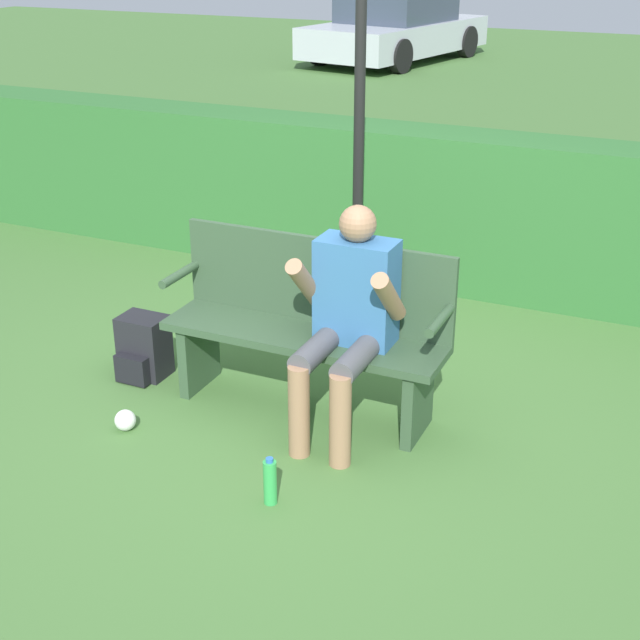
# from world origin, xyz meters

# --- Properties ---
(ground_plane) EXTENTS (40.00, 40.00, 0.00)m
(ground_plane) POSITION_xyz_m (0.00, 0.00, 0.00)
(ground_plane) COLOR #426B33
(hedge_back) EXTENTS (12.00, 0.50, 1.14)m
(hedge_back) POSITION_xyz_m (0.00, 2.19, 0.57)
(hedge_back) COLOR #2D662D
(hedge_back) RESTS_ON ground
(park_bench) EXTENTS (1.58, 0.40, 0.96)m
(park_bench) POSITION_xyz_m (0.00, 0.07, 0.49)
(park_bench) COLOR #334C33
(park_bench) RESTS_ON ground
(person_seated) EXTENTS (0.55, 0.63, 1.21)m
(person_seated) POSITION_xyz_m (0.30, -0.07, 0.67)
(person_seated) COLOR #336699
(person_seated) RESTS_ON ground
(backpack) EXTENTS (0.27, 0.28, 0.38)m
(backpack) POSITION_xyz_m (-1.05, -0.02, 0.18)
(backpack) COLOR black
(backpack) RESTS_ON ground
(water_bottle) EXTENTS (0.06, 0.06, 0.25)m
(water_bottle) POSITION_xyz_m (0.24, -0.86, 0.12)
(water_bottle) COLOR green
(water_bottle) RESTS_ON ground
(signpost) EXTENTS (0.38, 0.09, 2.91)m
(signpost) POSITION_xyz_m (-0.22, 1.32, 1.61)
(signpost) COLOR black
(signpost) RESTS_ON ground
(parked_car) EXTENTS (2.65, 4.53, 1.26)m
(parked_car) POSITION_xyz_m (-4.27, 13.22, 0.60)
(parked_car) COLOR #B7BCC6
(parked_car) RESTS_ON ground
(litter_crumple) EXTENTS (0.12, 0.12, 0.12)m
(litter_crumple) POSITION_xyz_m (-0.77, -0.60, 0.06)
(litter_crumple) COLOR silver
(litter_crumple) RESTS_ON ground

